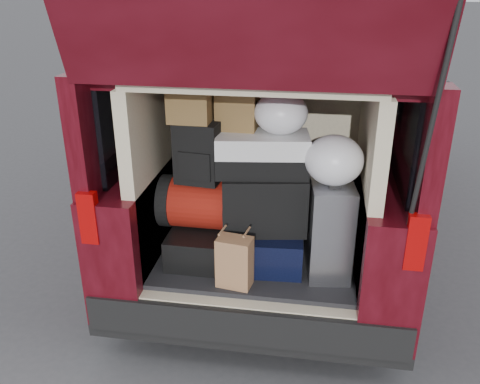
# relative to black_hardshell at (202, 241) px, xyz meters

# --- Properties ---
(ground) EXTENTS (80.00, 80.00, 0.00)m
(ground) POSITION_rel_black_hardshell_xyz_m (0.35, -0.15, -0.65)
(ground) COLOR #3A3A3D
(ground) RESTS_ON ground
(minivan) EXTENTS (1.90, 5.35, 2.77)m
(minivan) POSITION_rel_black_hardshell_xyz_m (0.35, 1.71, 0.26)
(minivan) COLOR black
(minivan) RESTS_ON ground
(load_floor) EXTENTS (1.24, 1.05, 0.55)m
(load_floor) POSITION_rel_black_hardshell_xyz_m (0.35, 0.13, -0.38)
(load_floor) COLOR black
(load_floor) RESTS_ON ground
(black_hardshell) EXTENTS (0.37, 0.51, 0.20)m
(black_hardshell) POSITION_rel_black_hardshell_xyz_m (0.00, 0.00, 0.00)
(black_hardshell) COLOR black
(black_hardshell) RESTS_ON load_floor
(navy_hardshell) EXTENTS (0.46, 0.54, 0.23)m
(navy_hardshell) POSITION_rel_black_hardshell_xyz_m (0.43, 0.03, 0.01)
(navy_hardshell) COLOR black
(navy_hardshell) RESTS_ON load_floor
(silver_roller) EXTENTS (0.29, 0.42, 0.59)m
(silver_roller) POSITION_rel_black_hardshell_xyz_m (0.80, -0.05, 0.19)
(silver_roller) COLOR silver
(silver_roller) RESTS_ON load_floor
(kraft_bag) EXTENTS (0.22, 0.16, 0.31)m
(kraft_bag) POSITION_rel_black_hardshell_xyz_m (0.27, -0.30, 0.05)
(kraft_bag) COLOR #A4724A
(kraft_bag) RESTS_ON load_floor
(red_duffel) EXTENTS (0.50, 0.33, 0.32)m
(red_duffel) POSITION_rel_black_hardshell_xyz_m (-0.01, 0.03, 0.26)
(red_duffel) COLOR maroon
(red_duffel) RESTS_ON black_hardshell
(black_soft_case) EXTENTS (0.55, 0.38, 0.36)m
(black_soft_case) POSITION_rel_black_hardshell_xyz_m (0.40, 0.01, 0.31)
(black_soft_case) COLOR black
(black_soft_case) RESTS_ON navy_hardshell
(backpack) EXTENTS (0.28, 0.19, 0.37)m
(backpack) POSITION_rel_black_hardshell_xyz_m (-0.00, -0.02, 0.61)
(backpack) COLOR black
(backpack) RESTS_ON red_duffel
(twotone_duffel) EXTENTS (0.58, 0.35, 0.24)m
(twotone_duffel) POSITION_rel_black_hardshell_xyz_m (0.38, 0.02, 0.61)
(twotone_duffel) COLOR silver
(twotone_duffel) RESTS_ON black_soft_case
(grocery_sack_lower) EXTENTS (0.24, 0.20, 0.22)m
(grocery_sack_lower) POSITION_rel_black_hardshell_xyz_m (-0.04, 0.00, 0.91)
(grocery_sack_lower) COLOR brown
(grocery_sack_lower) RESTS_ON backpack
(grocery_sack_upper) EXTENTS (0.24, 0.20, 0.24)m
(grocery_sack_upper) POSITION_rel_black_hardshell_xyz_m (0.22, 0.12, 0.85)
(grocery_sack_upper) COLOR brown
(grocery_sack_upper) RESTS_ON twotone_duffel
(plastic_bag_center) EXTENTS (0.36, 0.34, 0.25)m
(plastic_bag_center) POSITION_rel_black_hardshell_xyz_m (0.48, 0.05, 0.86)
(plastic_bag_center) COLOR white
(plastic_bag_center) RESTS_ON twotone_duffel
(plastic_bag_right) EXTENTS (0.39, 0.37, 0.29)m
(plastic_bag_right) POSITION_rel_black_hardshell_xyz_m (0.80, -0.07, 0.63)
(plastic_bag_right) COLOR white
(plastic_bag_right) RESTS_ON silver_roller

